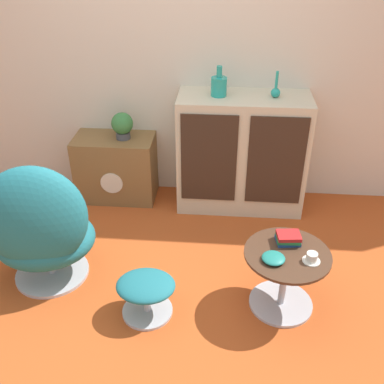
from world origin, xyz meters
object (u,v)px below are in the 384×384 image
(teacup, at_px, (312,258))
(egg_chair, at_px, (40,230))
(vase_inner_left, at_px, (276,91))
(vase_leftmost, at_px, (219,86))
(coffee_table, at_px, (284,275))
(book_stack, at_px, (288,238))
(sideboard, at_px, (241,153))
(bowl, at_px, (273,258))
(tv_console, at_px, (116,168))
(ottoman, at_px, (146,290))
(potted_plant, at_px, (122,125))

(teacup, bearing_deg, egg_chair, 174.49)
(vase_inner_left, bearing_deg, vase_leftmost, 180.00)
(egg_chair, xyz_separation_m, coffee_table, (1.57, -0.10, -0.18))
(book_stack, bearing_deg, egg_chair, -179.88)
(coffee_table, relative_size, vase_leftmost, 2.29)
(coffee_table, xyz_separation_m, book_stack, (0.01, 0.10, 0.21))
(vase_leftmost, xyz_separation_m, book_stack, (0.48, -1.09, -0.59))
(coffee_table, distance_m, book_stack, 0.23)
(sideboard, distance_m, egg_chair, 1.70)
(vase_leftmost, xyz_separation_m, bowl, (0.38, -1.27, -0.61))
(tv_console, relative_size, vase_inner_left, 3.35)
(ottoman, distance_m, vase_inner_left, 1.77)
(vase_inner_left, distance_m, book_stack, 1.22)
(coffee_table, height_order, potted_plant, potted_plant)
(sideboard, xyz_separation_m, potted_plant, (-0.99, 0.04, 0.20))
(egg_chair, relative_size, vase_inner_left, 4.60)
(vase_inner_left, bearing_deg, bowl, -92.36)
(tv_console, xyz_separation_m, book_stack, (1.35, -1.12, 0.18))
(egg_chair, height_order, coffee_table, egg_chair)
(potted_plant, distance_m, teacup, 1.90)
(sideboard, distance_m, ottoman, 1.48)
(teacup, bearing_deg, ottoman, -175.67)
(tv_console, height_order, teacup, tv_console)
(vase_leftmost, xyz_separation_m, teacup, (0.60, -1.25, -0.60))
(coffee_table, distance_m, vase_leftmost, 1.51)
(tv_console, bearing_deg, teacup, -41.14)
(tv_console, relative_size, potted_plant, 3.01)
(ottoman, xyz_separation_m, vase_inner_left, (0.81, 1.33, 0.83))
(teacup, bearing_deg, vase_inner_left, 97.72)
(vase_leftmost, bearing_deg, ottoman, -106.00)
(egg_chair, relative_size, potted_plant, 4.13)
(sideboard, height_order, ottoman, sideboard)
(tv_console, height_order, potted_plant, potted_plant)
(ottoman, height_order, potted_plant, potted_plant)
(tv_console, height_order, egg_chair, egg_chair)
(bowl, bearing_deg, coffee_table, 38.95)
(coffee_table, distance_m, vase_inner_left, 1.42)
(teacup, bearing_deg, book_stack, 125.81)
(book_stack, distance_m, bowl, 0.21)
(ottoman, relative_size, potted_plant, 1.64)
(tv_console, distance_m, teacup, 1.96)
(sideboard, xyz_separation_m, teacup, (0.40, -1.25, -0.04))
(potted_plant, xyz_separation_m, teacup, (1.38, -1.29, -0.24))
(teacup, xyz_separation_m, bowl, (-0.22, -0.01, -0.01))
(sideboard, relative_size, tv_console, 1.54)
(book_stack, bearing_deg, ottoman, -164.34)
(sideboard, relative_size, potted_plant, 4.64)
(egg_chair, bearing_deg, book_stack, 0.12)
(vase_inner_left, relative_size, bowl, 1.45)
(tv_console, xyz_separation_m, bowl, (1.25, -1.30, 0.16))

